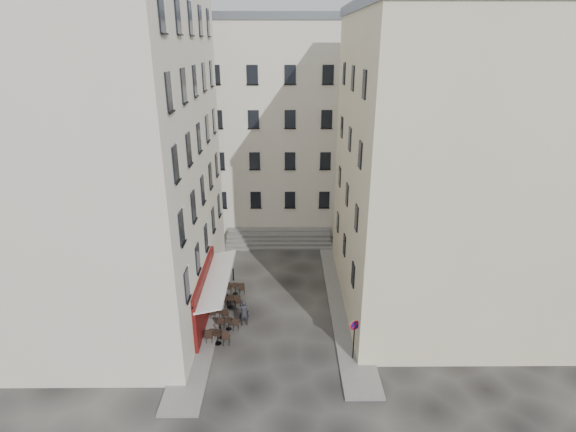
{
  "coord_description": "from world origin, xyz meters",
  "views": [
    {
      "loc": [
        0.59,
        -23.16,
        16.45
      ],
      "look_at": [
        0.76,
        4.0,
        5.87
      ],
      "focal_mm": 28.0,
      "sensor_mm": 36.0,
      "label": 1
    }
  ],
  "objects_px": {
    "no_parking_sign": "(354,332)",
    "bistro_table_b": "(229,323)",
    "pedestrian": "(244,313)",
    "bistro_table_a": "(218,337)"
  },
  "relations": [
    {
      "from": "no_parking_sign",
      "to": "bistro_table_b",
      "type": "bearing_deg",
      "value": 138.57
    },
    {
      "from": "pedestrian",
      "to": "no_parking_sign",
      "type": "bearing_deg",
      "value": 138.39
    },
    {
      "from": "bistro_table_b",
      "to": "pedestrian",
      "type": "bearing_deg",
      "value": 28.47
    },
    {
      "from": "bistro_table_a",
      "to": "bistro_table_b",
      "type": "bearing_deg",
      "value": 71.71
    },
    {
      "from": "bistro_table_b",
      "to": "pedestrian",
      "type": "relative_size",
      "value": 0.71
    },
    {
      "from": "no_parking_sign",
      "to": "bistro_table_b",
      "type": "relative_size",
      "value": 2.04
    },
    {
      "from": "bistro_table_a",
      "to": "pedestrian",
      "type": "xyz_separation_m",
      "value": [
        1.35,
        1.89,
        0.37
      ]
    },
    {
      "from": "no_parking_sign",
      "to": "pedestrian",
      "type": "xyz_separation_m",
      "value": [
        -6.29,
        3.34,
        -0.93
      ]
    },
    {
      "from": "no_parking_sign",
      "to": "pedestrian",
      "type": "relative_size",
      "value": 1.44
    },
    {
      "from": "pedestrian",
      "to": "bistro_table_a",
      "type": "bearing_deg",
      "value": 40.69
    }
  ]
}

